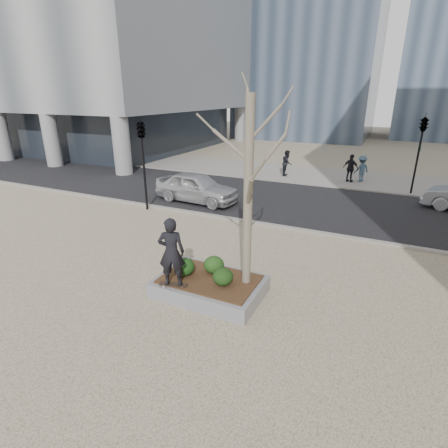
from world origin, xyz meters
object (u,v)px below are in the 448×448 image
at_px(planter, 210,286).
at_px(skateboarder, 171,252).
at_px(skateboard, 173,285).
at_px(police_car, 197,187).

xyz_separation_m(planter, skateboarder, (-0.73, -0.77, 1.27)).
bearing_deg(skateboarder, planter, -157.82).
relative_size(planter, skateboard, 3.85).
bearing_deg(planter, skateboarder, -133.65).
relative_size(skateboard, police_car, 0.17).
distance_m(skateboarder, police_car, 9.57).
height_order(skateboarder, police_car, skateboarder).
xyz_separation_m(planter, skateboard, (-0.73, -0.77, 0.26)).
bearing_deg(skateboarder, police_car, -88.29).
height_order(planter, skateboard, skateboard).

